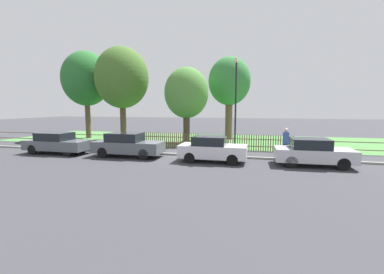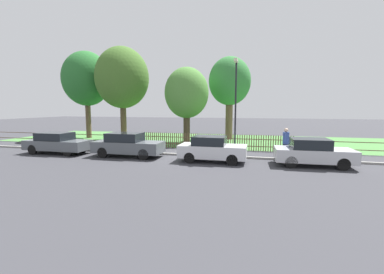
% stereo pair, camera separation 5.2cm
% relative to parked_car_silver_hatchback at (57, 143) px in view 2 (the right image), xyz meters
% --- Properties ---
extents(ground_plane, '(120.00, 120.00, 0.00)m').
position_rel_parked_car_silver_hatchback_xyz_m(ground_plane, '(8.91, 1.16, -0.72)').
color(ground_plane, '#38383D').
extents(kerb_stone, '(38.50, 0.20, 0.12)m').
position_rel_parked_car_silver_hatchback_xyz_m(kerb_stone, '(8.91, 1.26, -0.66)').
color(kerb_stone, gray).
rests_on(kerb_stone, ground).
extents(grass_strip, '(38.50, 10.47, 0.01)m').
position_rel_parked_car_silver_hatchback_xyz_m(grass_strip, '(8.91, 9.41, -0.71)').
color(grass_strip, '#477F3D').
rests_on(grass_strip, ground).
extents(park_fence, '(38.50, 0.05, 1.14)m').
position_rel_parked_car_silver_hatchback_xyz_m(park_fence, '(8.91, 4.18, -0.15)').
color(park_fence, brown).
rests_on(park_fence, ground).
extents(parked_car_silver_hatchback, '(4.29, 1.67, 1.41)m').
position_rel_parked_car_silver_hatchback_xyz_m(parked_car_silver_hatchback, '(0.00, 0.00, 0.00)').
color(parked_car_silver_hatchback, '#51565B').
rests_on(parked_car_silver_hatchback, ground).
extents(parked_car_black_saloon, '(4.33, 1.66, 1.49)m').
position_rel_parked_car_silver_hatchback_xyz_m(parked_car_black_saloon, '(5.10, 0.09, 0.04)').
color(parked_car_black_saloon, '#51565B').
rests_on(parked_car_black_saloon, ground).
extents(parked_car_navy_estate, '(3.77, 1.70, 1.45)m').
position_rel_parked_car_silver_hatchback_xyz_m(parked_car_navy_estate, '(10.46, -0.11, 0.01)').
color(parked_car_navy_estate, silver).
rests_on(parked_car_navy_estate, ground).
extents(parked_car_red_compact, '(3.91, 1.83, 1.45)m').
position_rel_parked_car_silver_hatchback_xyz_m(parked_car_red_compact, '(15.76, 0.08, 0.01)').
color(parked_car_red_compact, '#BCBCC1').
rests_on(parked_car_red_compact, ground).
extents(covered_motorcycle, '(1.75, 0.78, 1.03)m').
position_rel_parked_car_silver_hatchback_xyz_m(covered_motorcycle, '(9.55, 2.26, -0.10)').
color(covered_motorcycle, black).
rests_on(covered_motorcycle, ground).
extents(tree_nearest_kerb, '(4.62, 4.62, 8.53)m').
position_rel_parked_car_silver_hatchback_xyz_m(tree_nearest_kerb, '(-3.48, 8.22, 5.12)').
color(tree_nearest_kerb, brown).
rests_on(tree_nearest_kerb, ground).
extents(tree_behind_motorcycle, '(4.88, 4.88, 8.59)m').
position_rel_parked_car_silver_hatchback_xyz_m(tree_behind_motorcycle, '(0.80, 7.50, 5.03)').
color(tree_behind_motorcycle, brown).
rests_on(tree_behind_motorcycle, ground).
extents(tree_mid_park, '(3.78, 3.78, 6.49)m').
position_rel_parked_car_silver_hatchback_xyz_m(tree_mid_park, '(7.01, 7.23, 3.55)').
color(tree_mid_park, '#473828').
rests_on(tree_mid_park, ground).
extents(tree_far_left, '(3.97, 3.97, 7.83)m').
position_rel_parked_car_silver_hatchback_xyz_m(tree_far_left, '(10.35, 10.55, 4.74)').
color(tree_far_left, brown).
rests_on(tree_far_left, ground).
extents(pedestrian_near_fence, '(0.51, 0.51, 1.84)m').
position_rel_parked_car_silver_hatchback_xyz_m(pedestrian_near_fence, '(14.61, 1.80, 0.32)').
color(pedestrian_near_fence, '#2D3351').
rests_on(pedestrian_near_fence, ground).
extents(street_lamp, '(0.20, 0.79, 5.93)m').
position_rel_parked_car_silver_hatchback_xyz_m(street_lamp, '(11.58, 1.78, 2.99)').
color(street_lamp, black).
rests_on(street_lamp, ground).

